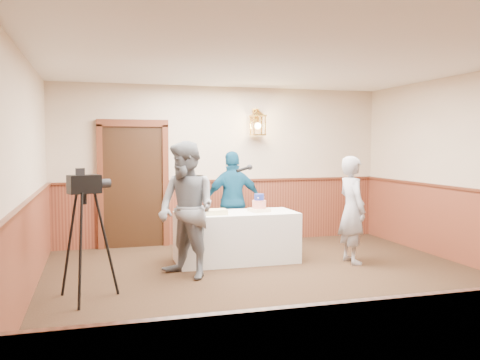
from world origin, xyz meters
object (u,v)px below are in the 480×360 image
object	(u,v)px
sheet_cake_green	(189,211)
display_table	(236,237)
assistant_p	(233,201)
baker	(352,210)
sheet_cake_yellow	(214,212)
interviewer	(187,210)
tiered_cake	(259,205)
tv_camera_rig	(86,244)

from	to	relation	value
sheet_cake_green	display_table	bearing A→B (deg)	-2.19
display_table	assistant_p	distance (m)	0.88
sheet_cake_green	baker	world-z (taller)	baker
sheet_cake_yellow	assistant_p	xyz separation A→B (m)	(0.52, 0.87, 0.04)
baker	assistant_p	bearing A→B (deg)	48.78
sheet_cake_green	interviewer	world-z (taller)	interviewer
tiered_cake	sheet_cake_yellow	world-z (taller)	tiered_cake
display_table	tv_camera_rig	xyz separation A→B (m)	(-2.15, -1.35, 0.26)
tiered_cake	interviewer	distance (m)	1.40
sheet_cake_yellow	baker	bearing A→B (deg)	-11.72
interviewer	baker	size ratio (longest dim) A/B	1.13
tv_camera_rig	sheet_cake_yellow	bearing A→B (deg)	16.12
display_table	sheet_cake_yellow	xyz separation A→B (m)	(-0.37, -0.13, 0.41)
display_table	sheet_cake_yellow	bearing A→B (deg)	-160.43
interviewer	assistant_p	distance (m)	1.77
sheet_cake_green	assistant_p	size ratio (longest dim) A/B	0.19
sheet_cake_yellow	assistant_p	world-z (taller)	assistant_p
display_table	tiered_cake	world-z (taller)	tiered_cake
sheet_cake_yellow	baker	world-z (taller)	baker
sheet_cake_green	interviewer	distance (m)	0.75
tiered_cake	baker	size ratio (longest dim) A/B	0.20
display_table	sheet_cake_green	distance (m)	0.83
tv_camera_rig	assistant_p	bearing A→B (deg)	23.85
baker	assistant_p	xyz separation A→B (m)	(-1.48, 1.28, 0.03)
tiered_cake	assistant_p	size ratio (longest dim) A/B	0.19
interviewer	baker	world-z (taller)	interviewer
baker	tv_camera_rig	xyz separation A→B (m)	(-3.79, -0.80, -0.16)
tiered_cake	interviewer	world-z (taller)	interviewer
assistant_p	tiered_cake	bearing A→B (deg)	104.74
baker	interviewer	bearing A→B (deg)	93.12
interviewer	tv_camera_rig	xyz separation A→B (m)	(-1.27, -0.65, -0.27)
interviewer	tv_camera_rig	size ratio (longest dim) A/B	1.27
sheet_cake_green	interviewer	bearing A→B (deg)	-102.25
sheet_cake_yellow	sheet_cake_green	size ratio (longest dim) A/B	1.13
tiered_cake	display_table	bearing A→B (deg)	175.11
display_table	sheet_cake_yellow	size ratio (longest dim) A/B	5.13
interviewer	assistant_p	bearing A→B (deg)	111.42
display_table	baker	distance (m)	1.78
sheet_cake_green	interviewer	xyz separation A→B (m)	(-0.16, -0.73, 0.12)
tiered_cake	tv_camera_rig	distance (m)	2.84
display_table	sheet_cake_yellow	world-z (taller)	sheet_cake_yellow
sheet_cake_yellow	sheet_cake_green	distance (m)	0.39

